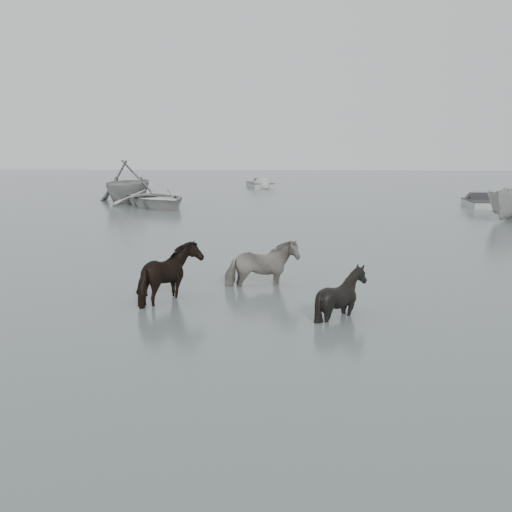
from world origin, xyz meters
name	(u,v)px	position (x,y,z in m)	size (l,w,h in m)	color
ground	(279,307)	(0.00, 0.00, 0.00)	(140.00, 140.00, 0.00)	#505F5C
pony_pinto	(261,256)	(-0.47, 1.98, 0.74)	(0.80, 1.76, 1.49)	black
pony_dark	(171,268)	(-2.36, 0.33, 0.74)	(1.48, 1.26, 1.49)	black
pony_black	(342,282)	(1.27, -0.66, 0.69)	(1.11, 1.25, 1.38)	black
rowboat_lead	(156,197)	(-7.12, 21.12, 0.56)	(3.86, 5.41, 1.12)	beige
rowboat_trail	(128,180)	(-9.39, 24.16, 1.31)	(4.29, 4.97, 2.62)	#989A98
boat_small	(511,202)	(10.25, 16.58, 0.80)	(1.55, 4.12, 1.59)	#A2A29E
skiff_port	(483,200)	(10.68, 22.40, 0.38)	(4.37, 1.60, 0.75)	#A2A4A2
skiff_mid	(260,183)	(-2.27, 37.48, 0.38)	(4.74, 1.60, 0.75)	#959795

